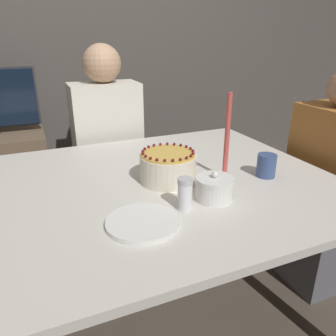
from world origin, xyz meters
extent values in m
plane|color=#4C4238|center=(0.00, 0.00, 0.00)|extent=(12.00, 12.00, 0.00)
cube|color=#4C4742|center=(0.00, 1.40, 1.30)|extent=(8.00, 0.05, 2.60)
cube|color=beige|center=(0.00, 0.00, 0.73)|extent=(1.46, 1.18, 0.03)
cylinder|color=beige|center=(0.67, 0.53, 0.36)|extent=(0.07, 0.07, 0.71)
cylinder|color=#EFE5CC|center=(0.06, -0.02, 0.80)|extent=(0.23, 0.23, 0.11)
cylinder|color=gold|center=(0.06, -0.02, 0.86)|extent=(0.22, 0.22, 0.01)
sphere|color=maroon|center=(0.16, -0.02, 0.87)|extent=(0.01, 0.01, 0.01)
sphere|color=maroon|center=(0.15, 0.01, 0.87)|extent=(0.01, 0.01, 0.01)
sphere|color=maroon|center=(0.14, 0.04, 0.87)|extent=(0.01, 0.01, 0.01)
sphere|color=maroon|center=(0.12, 0.06, 0.87)|extent=(0.01, 0.01, 0.01)
sphere|color=maroon|center=(0.09, 0.08, 0.87)|extent=(0.01, 0.01, 0.01)
sphere|color=maroon|center=(0.06, 0.08, 0.87)|extent=(0.01, 0.01, 0.01)
sphere|color=maroon|center=(0.03, 0.08, 0.87)|extent=(0.01, 0.01, 0.01)
sphere|color=maroon|center=(0.01, 0.07, 0.87)|extent=(0.01, 0.01, 0.01)
sphere|color=maroon|center=(-0.02, 0.05, 0.87)|extent=(0.01, 0.01, 0.01)
sphere|color=maroon|center=(-0.03, 0.03, 0.87)|extent=(0.01, 0.01, 0.01)
sphere|color=maroon|center=(-0.04, 0.00, 0.87)|extent=(0.01, 0.01, 0.01)
sphere|color=maroon|center=(-0.04, -0.03, 0.87)|extent=(0.01, 0.01, 0.01)
sphere|color=maroon|center=(-0.03, -0.06, 0.87)|extent=(0.01, 0.01, 0.01)
sphere|color=maroon|center=(-0.02, -0.08, 0.87)|extent=(0.01, 0.01, 0.01)
sphere|color=maroon|center=(0.01, -0.10, 0.87)|extent=(0.01, 0.01, 0.01)
sphere|color=maroon|center=(0.03, -0.11, 0.87)|extent=(0.01, 0.01, 0.01)
sphere|color=maroon|center=(0.06, -0.12, 0.87)|extent=(0.01, 0.01, 0.01)
sphere|color=maroon|center=(0.09, -0.11, 0.87)|extent=(0.01, 0.01, 0.01)
sphere|color=maroon|center=(0.12, -0.09, 0.87)|extent=(0.01, 0.01, 0.01)
sphere|color=maroon|center=(0.14, -0.07, 0.87)|extent=(0.01, 0.01, 0.01)
sphere|color=maroon|center=(0.15, -0.05, 0.87)|extent=(0.01, 0.01, 0.01)
cylinder|color=white|center=(0.14, -0.23, 0.78)|extent=(0.13, 0.13, 0.07)
cylinder|color=white|center=(0.14, -0.23, 0.82)|extent=(0.14, 0.14, 0.01)
sphere|color=white|center=(0.14, -0.23, 0.84)|extent=(0.02, 0.02, 0.02)
cylinder|color=white|center=(0.02, -0.25, 0.79)|extent=(0.05, 0.05, 0.10)
cylinder|color=silver|center=(0.02, -0.25, 0.85)|extent=(0.05, 0.05, 0.02)
cylinder|color=white|center=(-0.15, -0.29, 0.75)|extent=(0.23, 0.23, 0.01)
cylinder|color=white|center=(-0.15, -0.29, 0.75)|extent=(0.23, 0.23, 0.01)
cylinder|color=tan|center=(0.28, -0.08, 0.75)|extent=(0.04, 0.04, 0.02)
cylinder|color=#CC4C47|center=(0.28, -0.08, 0.93)|extent=(0.02, 0.02, 0.33)
cylinder|color=#384C7F|center=(0.45, -0.13, 0.79)|extent=(0.08, 0.08, 0.10)
cube|color=#2D2D38|center=(-0.01, 0.79, 0.23)|extent=(0.34, 0.34, 0.45)
cube|color=silver|center=(-0.01, 0.79, 0.74)|extent=(0.40, 0.24, 0.59)
sphere|color=tan|center=(-0.01, 0.79, 1.15)|extent=(0.22, 0.22, 0.22)
cube|color=#595960|center=(0.93, -0.06, 0.23)|extent=(0.34, 0.34, 0.45)
cube|color=#A5662D|center=(0.93, -0.06, 0.71)|extent=(0.24, 0.40, 0.53)
cube|color=brown|center=(-0.66, 1.12, 0.36)|extent=(0.61, 0.48, 0.72)
camera|label=1|loc=(-0.42, -1.14, 1.29)|focal=35.00mm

